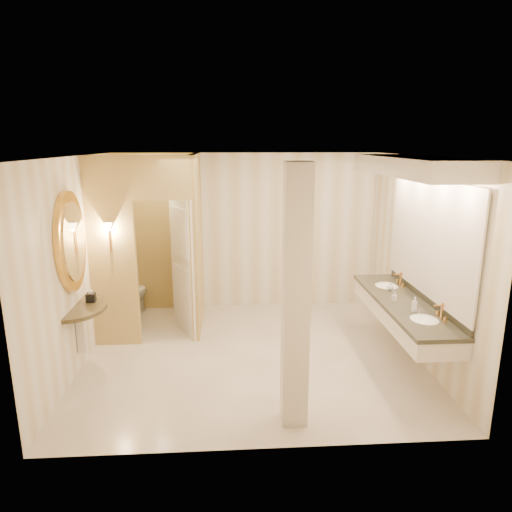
{
  "coord_description": "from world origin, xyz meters",
  "views": [
    {
      "loc": [
        -0.32,
        -5.8,
        2.87
      ],
      "look_at": [
        0.07,
        0.2,
        1.37
      ],
      "focal_mm": 32.0,
      "sensor_mm": 36.0,
      "label": 1
    }
  ],
  "objects": [
    {
      "name": "soap_bottle_c",
      "position": [
        1.93,
        -0.74,
        0.97
      ],
      "size": [
        0.08,
        0.08,
        0.18
      ],
      "primitive_type": "imported",
      "rotation": [
        0.0,
        0.0,
        -0.17
      ],
      "color": "#C6B28C",
      "rests_on": "vanity"
    },
    {
      "name": "wall_front",
      "position": [
        0.0,
        -2.0,
        1.35
      ],
      "size": [
        4.5,
        0.02,
        2.7
      ],
      "primitive_type": "cube",
      "color": "silver",
      "rests_on": "floor"
    },
    {
      "name": "wall_sconce",
      "position": [
        -1.93,
        0.43,
        1.73
      ],
      "size": [
        0.14,
        0.14,
        0.42
      ],
      "color": "#BA803B",
      "rests_on": "toilet_closet"
    },
    {
      "name": "wall_right",
      "position": [
        2.25,
        0.0,
        1.35
      ],
      "size": [
        0.02,
        4.0,
        2.7
      ],
      "primitive_type": "cube",
      "color": "silver",
      "rests_on": "floor"
    },
    {
      "name": "floor",
      "position": [
        0.0,
        0.0,
        0.0
      ],
      "size": [
        4.5,
        4.5,
        0.0
      ],
      "primitive_type": "plane",
      "color": "silver",
      "rests_on": "ground"
    },
    {
      "name": "soap_bottle_a",
      "position": [
        1.82,
        -0.35,
        0.93
      ],
      "size": [
        0.05,
        0.06,
        0.12
      ],
      "primitive_type": "imported",
      "rotation": [
        0.0,
        0.0,
        -0.01
      ],
      "color": "beige",
      "rests_on": "vanity"
    },
    {
      "name": "wall_back",
      "position": [
        0.0,
        2.0,
        1.35
      ],
      "size": [
        4.5,
        0.02,
        2.7
      ],
      "primitive_type": "cube",
      "color": "silver",
      "rests_on": "floor"
    },
    {
      "name": "ceiling",
      "position": [
        0.0,
        0.0,
        2.7
      ],
      "size": [
        4.5,
        4.5,
        0.0
      ],
      "primitive_type": "plane",
      "rotation": [
        3.14,
        0.0,
        0.0
      ],
      "color": "silver",
      "rests_on": "wall_back"
    },
    {
      "name": "toilet_closet",
      "position": [
        -1.13,
        0.97,
        1.39
      ],
      "size": [
        1.5,
        1.55,
        2.7
      ],
      "color": "tan",
      "rests_on": "floor"
    },
    {
      "name": "vanity",
      "position": [
        1.98,
        -0.35,
        1.63
      ],
      "size": [
        0.75,
        2.57,
        2.09
      ],
      "color": "silver",
      "rests_on": "floor"
    },
    {
      "name": "soap_bottle_b",
      "position": [
        1.93,
        0.08,
        0.93
      ],
      "size": [
        0.11,
        0.11,
        0.11
      ],
      "primitive_type": "imported",
      "rotation": [
        0.0,
        0.0,
        -0.35
      ],
      "color": "silver",
      "rests_on": "vanity"
    },
    {
      "name": "console_shelf",
      "position": [
        -2.21,
        -0.28,
        1.34
      ],
      "size": [
        0.95,
        0.95,
        1.92
      ],
      "color": "black",
      "rests_on": "floor"
    },
    {
      "name": "toilet",
      "position": [
        -1.95,
        1.68,
        0.37
      ],
      "size": [
        0.56,
        0.79,
        0.73
      ],
      "primitive_type": "imported",
      "rotation": [
        0.0,
        0.0,
        2.91
      ],
      "color": "white",
      "rests_on": "floor"
    },
    {
      "name": "wall_left",
      "position": [
        -2.25,
        0.0,
        1.35
      ],
      "size": [
        0.02,
        4.0,
        2.7
      ],
      "primitive_type": "cube",
      "color": "silver",
      "rests_on": "floor"
    },
    {
      "name": "tissue_box",
      "position": [
        -2.08,
        -0.12,
        0.93
      ],
      "size": [
        0.12,
        0.12,
        0.11
      ],
      "primitive_type": "cube",
      "rotation": [
        0.0,
        0.0,
        0.06
      ],
      "color": "black",
      "rests_on": "console_shelf"
    },
    {
      "name": "pillar",
      "position": [
        0.35,
        -1.56,
        1.35
      ],
      "size": [
        0.26,
        0.26,
        2.7
      ],
      "primitive_type": "cube",
      "color": "silver",
      "rests_on": "floor"
    }
  ]
}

